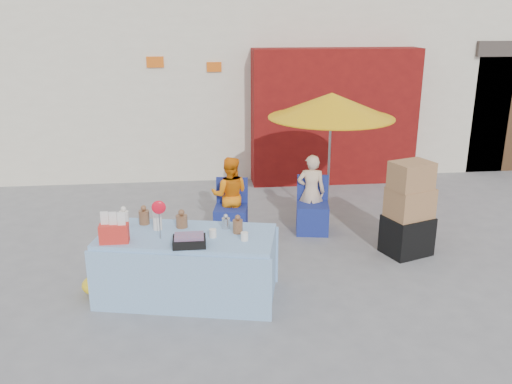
{
  "coord_description": "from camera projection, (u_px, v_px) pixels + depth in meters",
  "views": [
    {
      "loc": [
        -0.46,
        -6.04,
        3.19
      ],
      "look_at": [
        0.27,
        0.6,
        1.0
      ],
      "focal_mm": 38.0,
      "sensor_mm": 36.0,
      "label": 1
    }
  ],
  "objects": [
    {
      "name": "backdrop",
      "position": [
        234.0,
        19.0,
        12.93
      ],
      "size": [
        14.0,
        8.0,
        7.8
      ],
      "color": "silver",
      "rests_on": "ground"
    },
    {
      "name": "box_stack",
      "position": [
        409.0,
        212.0,
        7.42
      ],
      "size": [
        0.73,
        0.66,
        1.33
      ],
      "rotation": [
        0.0,
        0.0,
        0.35
      ],
      "color": "black",
      "rests_on": "ground"
    },
    {
      "name": "umbrella",
      "position": [
        331.0,
        106.0,
        8.09
      ],
      "size": [
        1.9,
        1.9,
        2.09
      ],
      "color": "gray",
      "rests_on": "ground"
    },
    {
      "name": "market_table",
      "position": [
        187.0,
        265.0,
        6.34
      ],
      "size": [
        2.21,
        1.38,
        1.24
      ],
      "rotation": [
        0.0,
        0.0,
        -0.22
      ],
      "color": "#93BFEB",
      "rests_on": "ground"
    },
    {
      "name": "vendor_orange",
      "position": [
        230.0,
        195.0,
        8.19
      ],
      "size": [
        0.64,
        0.54,
        1.19
      ],
      "primitive_type": "imported",
      "rotation": [
        0.0,
        0.0,
        2.97
      ],
      "color": "orange",
      "rests_on": "ground"
    },
    {
      "name": "vendor_beige",
      "position": [
        311.0,
        192.0,
        8.32
      ],
      "size": [
        0.47,
        0.35,
        1.19
      ],
      "primitive_type": "imported",
      "rotation": [
        0.0,
        0.0,
        2.97
      ],
      "color": "beige",
      "rests_on": "ground"
    },
    {
      "name": "chair_right",
      "position": [
        312.0,
        216.0,
        8.3
      ],
      "size": [
        0.55,
        0.54,
        0.85
      ],
      "rotation": [
        0.0,
        0.0,
        -0.17
      ],
      "color": "navy",
      "rests_on": "ground"
    },
    {
      "name": "ground",
      "position": [
        239.0,
        284.0,
        6.74
      ],
      "size": [
        80.0,
        80.0,
        0.0
      ],
      "primitive_type": "plane",
      "color": "slate",
      "rests_on": "ground"
    },
    {
      "name": "tarp_bundle",
      "position": [
        106.0,
        284.0,
        6.47
      ],
      "size": [
        0.69,
        0.62,
        0.25
      ],
      "primitive_type": "ellipsoid",
      "rotation": [
        0.0,
        0.0,
        0.36
      ],
      "color": "yellow",
      "rests_on": "ground"
    },
    {
      "name": "chair_left",
      "position": [
        231.0,
        219.0,
        8.17
      ],
      "size": [
        0.55,
        0.54,
        0.85
      ],
      "rotation": [
        0.0,
        0.0,
        -0.17
      ],
      "color": "navy",
      "rests_on": "ground"
    }
  ]
}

